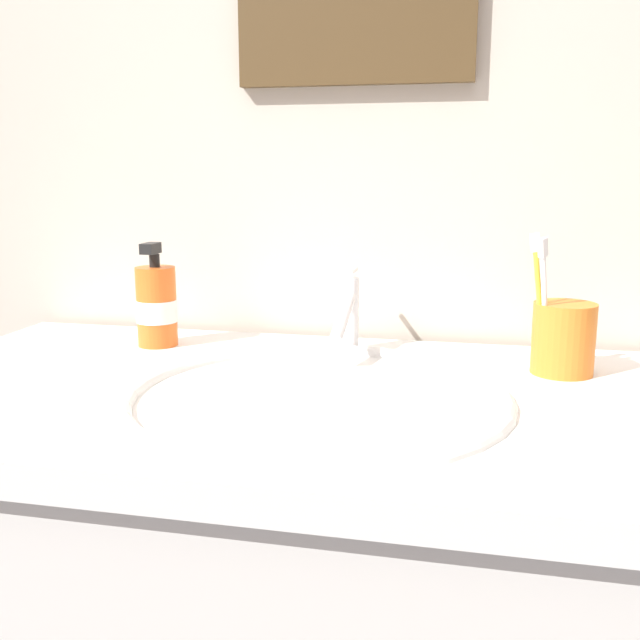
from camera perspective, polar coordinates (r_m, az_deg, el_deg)
tiled_wall_back at (r=1.21m, az=2.95°, el=16.82°), size 2.33×0.04×2.40m
sink_basin at (r=0.89m, az=-0.42°, el=-8.13°), size 0.47×0.47×0.10m
faucet at (r=1.08m, az=2.23°, el=0.51°), size 0.02×0.16×0.12m
toothbrush_cup at (r=1.03m, az=18.51°, el=-1.38°), size 0.08×0.08×0.10m
toothbrush_white at (r=0.99m, az=17.15°, el=1.74°), size 0.03×0.04×0.18m
toothbrush_yellow at (r=1.00m, az=16.75°, el=1.98°), size 0.03×0.01×0.18m
soap_dispenser at (r=1.15m, az=-12.67°, el=1.08°), size 0.06×0.06×0.16m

